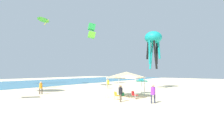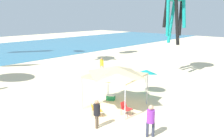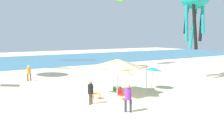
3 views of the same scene
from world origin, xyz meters
The scene contains 9 objects.
ground centered at (0.00, 0.00, -0.05)m, with size 120.00×120.00×0.10m, color beige.
canopy_tent centered at (1.81, 1.86, 2.49)m, with size 3.75×3.85×2.85m.
beach_umbrella centered at (5.61, 1.93, 1.76)m, with size 1.76×1.73×2.11m.
folding_chair_right_of_tent centered at (-0.35, 1.59, 0.47)m, with size 0.78×0.73×0.82m.
folding_chair_left_of_tent centered at (1.16, 0.44, 0.47)m, with size 0.56×0.64×0.82m.
cooler_box centered at (2.51, 2.93, 0.20)m, with size 0.64×0.74×0.40m.
person_watching_sky centered at (8.45, 9.63, 0.95)m, with size 0.38×0.39×1.61m.
person_near_umbrella centered at (-0.21, -2.29, 1.02)m, with size 0.41×0.41×1.73m.
person_beachcomber centered at (-1.29, 0.53, 0.95)m, with size 0.38×0.38×1.61m.
Camera 2 is at (-10.08, -8.49, 6.21)m, focal length 38.82 mm.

